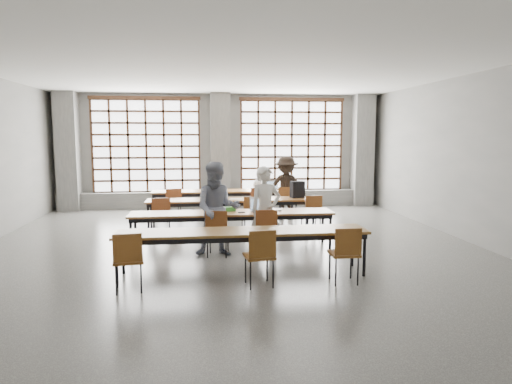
{
  "coord_description": "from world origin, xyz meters",
  "views": [
    {
      "loc": [
        -0.54,
        -8.82,
        2.24
      ],
      "look_at": [
        0.53,
        0.4,
        1.08
      ],
      "focal_mm": 32.0,
      "sensor_mm": 36.0,
      "label": 1
    }
  ],
  "objects_px": {
    "chair_front_right": "(266,227)",
    "student_female": "(218,209)",
    "chair_mid_right": "(312,210)",
    "red_pouch": "(128,257)",
    "plastic_bag": "(258,185)",
    "mouse": "(280,210)",
    "student_back": "(286,188)",
    "chair_mid_left": "(161,213)",
    "chair_near_left": "(128,256)",
    "desk_row_a": "(225,193)",
    "backpack": "(297,189)",
    "chair_front_left": "(217,228)",
    "chair_back_right": "(286,200)",
    "laptop_front": "(259,208)",
    "green_box": "(229,209)",
    "phone": "(242,212)",
    "chair_near_mid": "(260,252)",
    "chair_back_mid": "(257,200)",
    "chair_mid_centre": "(251,211)",
    "student_male": "(266,211)",
    "laptop_back": "(273,187)",
    "desk_row_c": "(232,215)",
    "chair_near_right": "(346,249)",
    "desk_row_b": "(232,202)",
    "desk_row_d": "(243,234)"
  },
  "relations": [
    {
      "from": "chair_mid_right",
      "to": "backpack",
      "type": "height_order",
      "value": "backpack"
    },
    {
      "from": "desk_row_b",
      "to": "phone",
      "type": "distance_m",
      "value": 1.95
    },
    {
      "from": "chair_mid_right",
      "to": "backpack",
      "type": "relative_size",
      "value": 2.2
    },
    {
      "from": "mouse",
      "to": "student_back",
      "type": "bearing_deg",
      "value": 77.27
    },
    {
      "from": "desk_row_c",
      "to": "chair_near_right",
      "type": "xyz_separation_m",
      "value": [
        1.55,
        -2.4,
        -0.13
      ]
    },
    {
      "from": "chair_near_left",
      "to": "green_box",
      "type": "relative_size",
      "value": 3.52
    },
    {
      "from": "chair_front_left",
      "to": "plastic_bag",
      "type": "bearing_deg",
      "value": 73.46
    },
    {
      "from": "chair_front_right",
      "to": "plastic_bag",
      "type": "distance_m",
      "value": 4.27
    },
    {
      "from": "chair_front_right",
      "to": "backpack",
      "type": "relative_size",
      "value": 2.2
    },
    {
      "from": "chair_mid_left",
      "to": "chair_back_right",
      "type": "bearing_deg",
      "value": 28.9
    },
    {
      "from": "chair_mid_centre",
      "to": "chair_mid_left",
      "type": "bearing_deg",
      "value": -180.0
    },
    {
      "from": "chair_back_right",
      "to": "mouse",
      "type": "height_order",
      "value": "chair_back_right"
    },
    {
      "from": "laptop_front",
      "to": "phone",
      "type": "bearing_deg",
      "value": -150.56
    },
    {
      "from": "red_pouch",
      "to": "laptop_back",
      "type": "bearing_deg",
      "value": 63.21
    },
    {
      "from": "chair_near_left",
      "to": "student_back",
      "type": "relative_size",
      "value": 0.52
    },
    {
      "from": "laptop_front",
      "to": "student_male",
      "type": "bearing_deg",
      "value": -85.48
    },
    {
      "from": "chair_back_mid",
      "to": "chair_near_left",
      "type": "bearing_deg",
      "value": -115.02
    },
    {
      "from": "chair_mid_right",
      "to": "plastic_bag",
      "type": "distance_m",
      "value": 2.61
    },
    {
      "from": "laptop_front",
      "to": "green_box",
      "type": "xyz_separation_m",
      "value": [
        -0.6,
        -0.03,
        -0.02
      ]
    },
    {
      "from": "chair_near_right",
      "to": "phone",
      "type": "distance_m",
      "value": 2.69
    },
    {
      "from": "chair_back_right",
      "to": "chair_near_left",
      "type": "distance_m",
      "value": 6.25
    },
    {
      "from": "student_back",
      "to": "chair_back_mid",
      "type": "bearing_deg",
      "value": -160.7
    },
    {
      "from": "chair_mid_right",
      "to": "chair_near_mid",
      "type": "xyz_separation_m",
      "value": [
        -1.65,
        -3.62,
        0.0
      ]
    },
    {
      "from": "chair_near_right",
      "to": "chair_back_mid",
      "type": "bearing_deg",
      "value": 97.47
    },
    {
      "from": "chair_back_right",
      "to": "student_male",
      "type": "bearing_deg",
      "value": -106.65
    },
    {
      "from": "chair_front_left",
      "to": "phone",
      "type": "relative_size",
      "value": 6.77
    },
    {
      "from": "chair_mid_centre",
      "to": "laptop_back",
      "type": "xyz_separation_m",
      "value": [
        0.86,
        2.45,
        0.25
      ]
    },
    {
      "from": "chair_mid_left",
      "to": "chair_near_left",
      "type": "relative_size",
      "value": 1.0
    },
    {
      "from": "chair_front_left",
      "to": "student_male",
      "type": "distance_m",
      "value": 0.97
    },
    {
      "from": "student_female",
      "to": "plastic_bag",
      "type": "height_order",
      "value": "student_female"
    },
    {
      "from": "chair_front_right",
      "to": "plastic_bag",
      "type": "xyz_separation_m",
      "value": [
        0.35,
        4.24,
        0.34
      ]
    },
    {
      "from": "desk_row_d",
      "to": "chair_mid_right",
      "type": "height_order",
      "value": "chair_mid_right"
    },
    {
      "from": "desk_row_a",
      "to": "backpack",
      "type": "xyz_separation_m",
      "value": [
        1.66,
        -1.67,
        0.27
      ]
    },
    {
      "from": "chair_front_left",
      "to": "chair_mid_left",
      "type": "bearing_deg",
      "value": 122.49
    },
    {
      "from": "mouse",
      "to": "plastic_bag",
      "type": "relative_size",
      "value": 0.34
    },
    {
      "from": "chair_front_right",
      "to": "student_female",
      "type": "relative_size",
      "value": 0.5
    },
    {
      "from": "laptop_front",
      "to": "desk_row_c",
      "type": "bearing_deg",
      "value": -168.74
    },
    {
      "from": "chair_mid_right",
      "to": "red_pouch",
      "type": "bearing_deg",
      "value": -135.18
    },
    {
      "from": "phone",
      "to": "plastic_bag",
      "type": "height_order",
      "value": "plastic_bag"
    },
    {
      "from": "chair_mid_left",
      "to": "student_back",
      "type": "relative_size",
      "value": 0.52
    },
    {
      "from": "student_male",
      "to": "green_box",
      "type": "bearing_deg",
      "value": 121.59
    },
    {
      "from": "desk_row_a",
      "to": "chair_back_right",
      "type": "distance_m",
      "value": 1.71
    },
    {
      "from": "plastic_bag",
      "to": "student_female",
      "type": "bearing_deg",
      "value": -106.86
    },
    {
      "from": "chair_front_right",
      "to": "chair_front_left",
      "type": "bearing_deg",
      "value": 179.95
    },
    {
      "from": "chair_back_right",
      "to": "chair_mid_right",
      "type": "xyz_separation_m",
      "value": [
        0.29,
        -1.72,
        0.0
      ]
    },
    {
      "from": "chair_back_right",
      "to": "chair_near_mid",
      "type": "distance_m",
      "value": 5.51
    },
    {
      "from": "desk_row_d",
      "to": "green_box",
      "type": "bearing_deg",
      "value": 93.23
    },
    {
      "from": "chair_near_mid",
      "to": "mouse",
      "type": "distance_m",
      "value": 2.49
    },
    {
      "from": "desk_row_c",
      "to": "desk_row_d",
      "type": "bearing_deg",
      "value": -88.23
    },
    {
      "from": "chair_front_left",
      "to": "student_female",
      "type": "relative_size",
      "value": 0.5
    }
  ]
}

